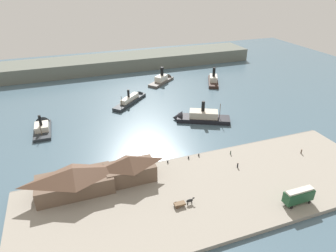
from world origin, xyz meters
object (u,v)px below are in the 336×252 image
object	(u,v)px
pedestrian_standing_center	(301,151)
ferry_mid_harbor	(42,127)
ferry_shed_customs_shed	(74,180)
ferry_shed_central_terminal	(130,168)
ferry_approaching_east	(213,79)
ferry_outer_harbor	(163,79)
pedestrian_walking_west	(231,152)
horse_cart	(183,203)
pedestrian_near_east_shed	(238,165)
street_tram	(299,195)
mooring_post_east	(168,161)
ferry_departing_north	(133,99)
mooring_post_center_east	(199,155)
ferry_near_quay	(197,117)
mooring_post_west	(189,157)

from	to	relation	value
pedestrian_standing_center	ferry_mid_harbor	xyz separation A→B (m)	(-84.78, 51.89, -0.88)
ferry_shed_customs_shed	ferry_shed_central_terminal	size ratio (longest dim) A/B	1.43
ferry_approaching_east	ferry_outer_harbor	bearing A→B (deg)	159.33
pedestrian_walking_west	horse_cart	bearing A→B (deg)	-144.64
pedestrian_near_east_shed	pedestrian_walking_west	xyz separation A→B (m)	(1.84, 7.48, -0.12)
pedestrian_walking_west	street_tram	bearing A→B (deg)	-80.51
pedestrian_near_east_shed	mooring_post_east	distance (m)	22.65
pedestrian_near_east_shed	pedestrian_walking_west	bearing A→B (deg)	76.15
pedestrian_walking_west	ferry_outer_harbor	distance (m)	82.21
ferry_departing_north	ferry_mid_harbor	bearing A→B (deg)	-159.41
mooring_post_center_east	pedestrian_walking_west	bearing A→B (deg)	-14.37
horse_cart	mooring_post_center_east	xyz separation A→B (m)	(14.22, 20.49, -0.47)
ferry_shed_customs_shed	mooring_post_east	size ratio (longest dim) A/B	23.83
street_tram	pedestrian_walking_west	xyz separation A→B (m)	(-4.58, 27.39, -1.95)
ferry_outer_harbor	ferry_near_quay	bearing A→B (deg)	-93.10
mooring_post_west	mooring_post_center_east	world-z (taller)	same
pedestrian_near_east_shed	ferry_approaching_east	distance (m)	85.87
mooring_post_east	pedestrian_walking_west	bearing A→B (deg)	-6.82
pedestrian_walking_west	mooring_post_east	xyz separation A→B (m)	(-22.10, 2.64, -0.24)
ferry_mid_harbor	ferry_approaching_east	size ratio (longest dim) A/B	0.85
pedestrian_near_east_shed	mooring_post_west	world-z (taller)	pedestrian_near_east_shed
ferry_shed_central_terminal	horse_cart	size ratio (longest dim) A/B	2.57
ferry_near_quay	ferry_approaching_east	bearing A→B (deg)	54.92
street_tram	horse_cart	bearing A→B (deg)	161.92
ferry_shed_central_terminal	pedestrian_walking_west	bearing A→B (deg)	3.01
mooring_post_east	ferry_departing_north	world-z (taller)	ferry_departing_north
ferry_near_quay	ferry_approaching_east	xyz separation A→B (m)	(29.78, 42.41, -0.07)
ferry_shed_customs_shed	mooring_post_east	bearing A→B (deg)	8.94
mooring_post_west	ferry_mid_harbor	world-z (taller)	ferry_mid_harbor
pedestrian_walking_west	mooring_post_west	size ratio (longest dim) A/B	1.68
mooring_post_center_east	ferry_near_quay	distance (m)	29.26
pedestrian_walking_west	mooring_post_east	distance (m)	22.26
street_tram	pedestrian_standing_center	size ratio (longest dim) A/B	4.89
street_tram	ferry_near_quay	world-z (taller)	ferry_near_quay
pedestrian_near_east_shed	mooring_post_center_east	size ratio (longest dim) A/B	1.96
ferry_shed_customs_shed	ferry_approaching_east	size ratio (longest dim) A/B	1.02
ferry_mid_harbor	mooring_post_east	bearing A→B (deg)	-46.44
street_tram	mooring_post_center_east	xyz separation A→B (m)	(-15.35, 30.15, -2.19)
ferry_near_quay	ferry_mid_harbor	bearing A→B (deg)	166.93
ferry_near_quay	ferry_approaching_east	size ratio (longest dim) A/B	1.17
pedestrian_near_east_shed	ferry_approaching_east	world-z (taller)	ferry_approaching_east
mooring_post_center_east	ferry_shed_customs_shed	bearing A→B (deg)	-173.35
ferry_mid_harbor	ferry_departing_north	world-z (taller)	ferry_mid_harbor
ferry_near_quay	ferry_shed_customs_shed	bearing A→B (deg)	-149.06
ferry_mid_harbor	ferry_near_quay	bearing A→B (deg)	-13.07
ferry_near_quay	ferry_mid_harbor	world-z (taller)	ferry_near_quay
mooring_post_west	ferry_near_quay	bearing A→B (deg)	59.91
mooring_post_center_east	ferry_approaching_east	size ratio (longest dim) A/B	0.04
ferry_shed_customs_shed	pedestrian_walking_west	xyz separation A→B (m)	(51.66, 2.01, -3.43)
ferry_shed_customs_shed	mooring_post_east	distance (m)	30.15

